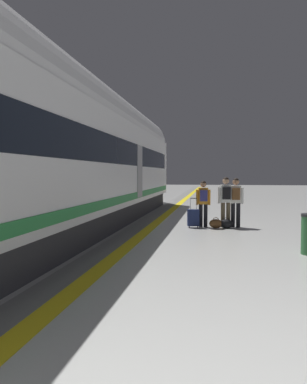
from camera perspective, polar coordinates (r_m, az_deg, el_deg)
safety_line_strip at (r=10.32m, az=-2.57°, el=-7.21°), size 0.36×80.00×0.01m
tactile_edge_band at (r=10.41m, az=-4.64°, el=-7.14°), size 0.72×80.00×0.01m
high_speed_train at (r=9.20m, az=-18.89°, el=7.04°), size 2.94×30.83×4.97m
passenger_near at (r=12.51m, az=7.74°, el=-1.18°), size 0.49×0.33×1.57m
suitcase_near at (r=12.38m, az=6.19°, el=-3.98°), size 0.42×0.31×1.00m
passenger_mid at (r=12.56m, az=11.17°, el=-0.86°), size 0.53×0.36×1.69m
duffel_bag_mid at (r=12.39m, az=9.66°, el=-4.86°), size 0.44×0.26×0.36m
passenger_far at (r=12.66m, az=12.66°, el=-0.93°), size 0.52×0.32×1.66m
duffel_bag_far at (r=12.41m, az=11.21°, el=-4.86°), size 0.44×0.26×0.36m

